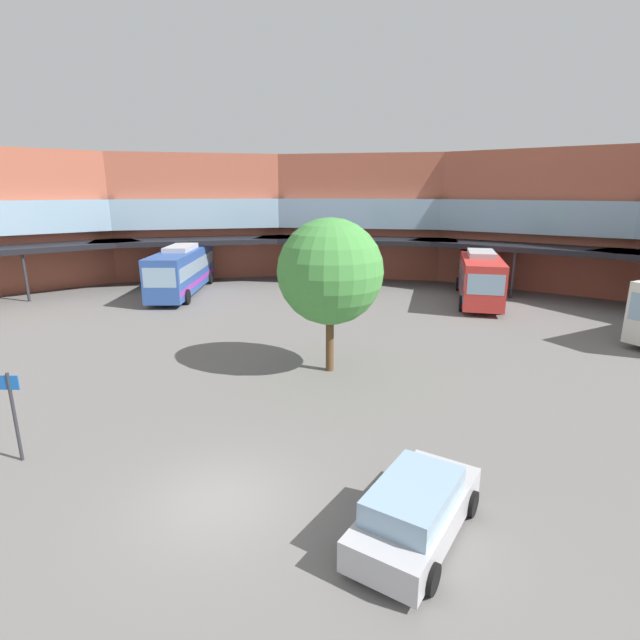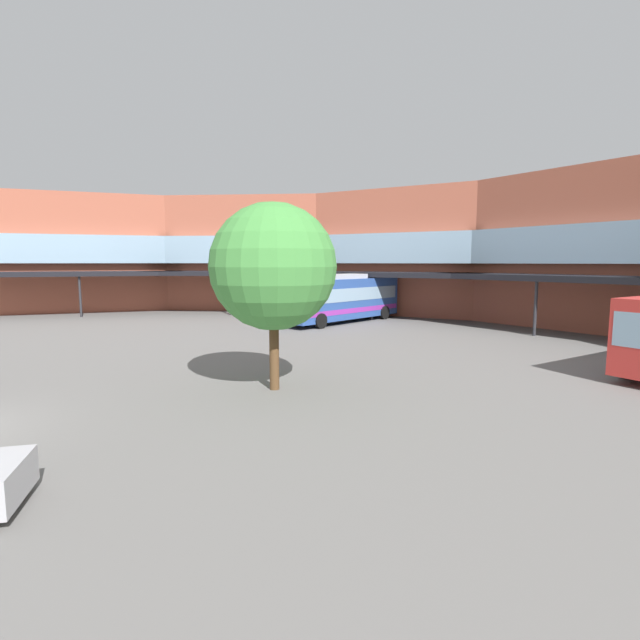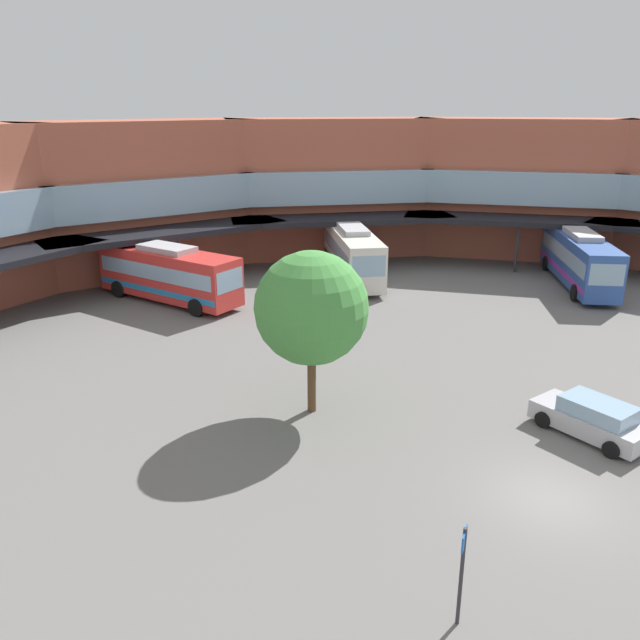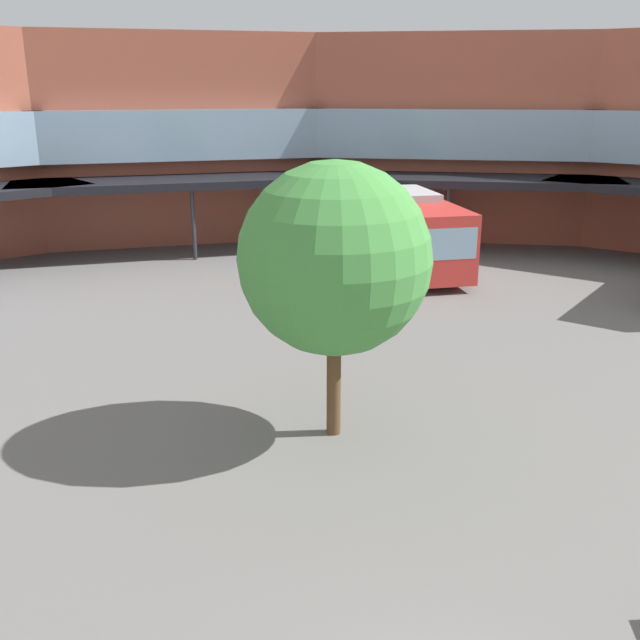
% 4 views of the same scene
% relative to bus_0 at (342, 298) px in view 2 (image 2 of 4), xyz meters
% --- Properties ---
extents(station_building, '(81.10, 47.15, 11.14)m').
position_rel_bus_0_xyz_m(station_building, '(17.83, 0.01, 3.67)').
color(station_building, '#AD5942').
rests_on(station_building, ground).
extents(bus_0, '(6.86, 11.60, 3.80)m').
position_rel_bus_0_xyz_m(bus_0, '(0.00, 0.00, 0.00)').
color(bus_0, '#2D519E').
rests_on(bus_0, ground).
extents(plaza_tree, '(4.65, 4.65, 6.90)m').
position_rel_bus_0_xyz_m(plaza_tree, '(17.05, -11.42, 2.64)').
color(plaza_tree, brown).
rests_on(plaza_tree, ground).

